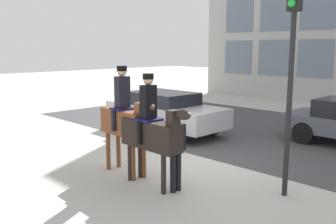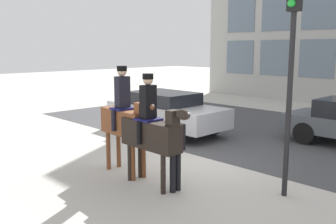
{
  "view_description": "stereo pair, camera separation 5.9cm",
  "coord_description": "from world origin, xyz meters",
  "px_view_note": "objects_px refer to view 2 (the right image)",
  "views": [
    {
      "loc": [
        6.55,
        -7.37,
        3.04
      ],
      "look_at": [
        0.25,
        -1.17,
        1.54
      ],
      "focal_mm": 40.0,
      "sensor_mm": 36.0,
      "label": 1
    },
    {
      "loc": [
        6.59,
        -7.33,
        3.04
      ],
      "look_at": [
        0.25,
        -1.17,
        1.54
      ],
      "focal_mm": 40.0,
      "sensor_mm": 36.0,
      "label": 2
    }
  ],
  "objects_px": {
    "mounted_horse_companion": "(152,131)",
    "pedestrian_bystander": "(175,147)",
    "mounted_horse_lead": "(125,120)",
    "traffic_light": "(291,52)",
    "street_car_near_lane": "(166,111)"
  },
  "relations": [
    {
      "from": "mounted_horse_lead",
      "to": "mounted_horse_companion",
      "type": "height_order",
      "value": "mounted_horse_lead"
    },
    {
      "from": "pedestrian_bystander",
      "to": "traffic_light",
      "type": "height_order",
      "value": "traffic_light"
    },
    {
      "from": "mounted_horse_lead",
      "to": "traffic_light",
      "type": "relative_size",
      "value": 0.59
    },
    {
      "from": "mounted_horse_lead",
      "to": "street_car_near_lane",
      "type": "relative_size",
      "value": 0.56
    },
    {
      "from": "mounted_horse_companion",
      "to": "traffic_light",
      "type": "bearing_deg",
      "value": 34.69
    },
    {
      "from": "mounted_horse_lead",
      "to": "mounted_horse_companion",
      "type": "relative_size",
      "value": 1.05
    },
    {
      "from": "mounted_horse_lead",
      "to": "traffic_light",
      "type": "height_order",
      "value": "traffic_light"
    },
    {
      "from": "mounted_horse_lead",
      "to": "mounted_horse_companion",
      "type": "distance_m",
      "value": 1.06
    },
    {
      "from": "mounted_horse_companion",
      "to": "pedestrian_bystander",
      "type": "xyz_separation_m",
      "value": [
        0.59,
        0.12,
        -0.27
      ]
    },
    {
      "from": "pedestrian_bystander",
      "to": "street_car_near_lane",
      "type": "relative_size",
      "value": 0.36
    },
    {
      "from": "pedestrian_bystander",
      "to": "mounted_horse_companion",
      "type": "bearing_deg",
      "value": 9.92
    },
    {
      "from": "mounted_horse_companion",
      "to": "traffic_light",
      "type": "distance_m",
      "value": 3.32
    },
    {
      "from": "pedestrian_bystander",
      "to": "street_car_near_lane",
      "type": "height_order",
      "value": "pedestrian_bystander"
    },
    {
      "from": "mounted_horse_companion",
      "to": "mounted_horse_lead",
      "type": "bearing_deg",
      "value": 176.05
    },
    {
      "from": "street_car_near_lane",
      "to": "traffic_light",
      "type": "bearing_deg",
      "value": -21.49
    }
  ]
}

